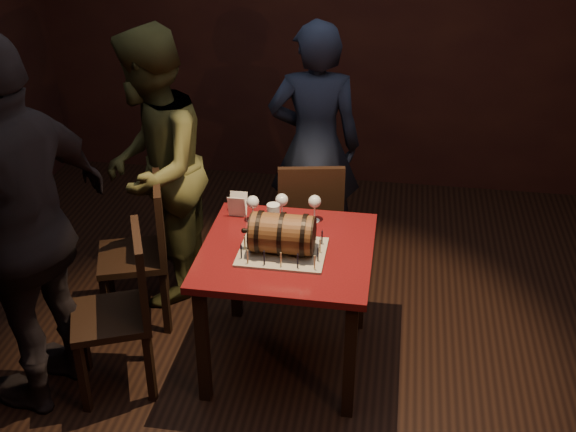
{
  "coord_description": "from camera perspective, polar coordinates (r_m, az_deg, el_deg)",
  "views": [
    {
      "loc": [
        0.45,
        -3.15,
        2.72
      ],
      "look_at": [
        -0.07,
        0.05,
        0.95
      ],
      "focal_mm": 45.0,
      "sensor_mm": 36.0,
      "label": 1
    }
  ],
  "objects": [
    {
      "name": "wine_glass_right",
      "position": [
        4.01,
        2.12,
        1.07
      ],
      "size": [
        0.07,
        0.07,
        0.16
      ],
      "color": "silver",
      "rests_on": "pub_table"
    },
    {
      "name": "room_shell",
      "position": [
        3.44,
        1.03,
        6.09
      ],
      "size": [
        5.04,
        5.04,
        2.8
      ],
      "color": "black",
      "rests_on": "ground"
    },
    {
      "name": "chair_left_rear",
      "position": [
        4.35,
        -11.21,
        -2.29
      ],
      "size": [
        0.51,
        0.51,
        0.93
      ],
      "color": "black",
      "rests_on": "ground"
    },
    {
      "name": "pub_table",
      "position": [
        3.86,
        -0.07,
        -3.93
      ],
      "size": [
        0.9,
        0.9,
        0.75
      ],
      "color": "#4A0C0F",
      "rests_on": "ground"
    },
    {
      "name": "person_left_front",
      "position": [
        3.72,
        -20.1,
        -1.08
      ],
      "size": [
        0.76,
        1.24,
        1.97
      ],
      "primitive_type": "imported",
      "rotation": [
        0.0,
        0.0,
        -1.83
      ],
      "color": "black",
      "rests_on": "ground"
    },
    {
      "name": "wine_glass_left",
      "position": [
        4.0,
        -2.8,
        1.02
      ],
      "size": [
        0.07,
        0.07,
        0.16
      ],
      "color": "silver",
      "rests_on": "pub_table"
    },
    {
      "name": "person_back",
      "position": [
        4.79,
        2.12,
        5.51
      ],
      "size": [
        0.65,
        0.47,
        1.68
      ],
      "primitive_type": "imported",
      "rotation": [
        0.0,
        0.0,
        3.25
      ],
      "color": "#181E30",
      "rests_on": "ground"
    },
    {
      "name": "pint_of_ale",
      "position": [
        3.95,
        -1.16,
        -0.09
      ],
      "size": [
        0.07,
        0.07,
        0.15
      ],
      "color": "silver",
      "rests_on": "pub_table"
    },
    {
      "name": "menu_card",
      "position": [
        4.1,
        -4.0,
        0.84
      ],
      "size": [
        0.1,
        0.05,
        0.13
      ],
      "primitive_type": null,
      "color": "white",
      "rests_on": "pub_table"
    },
    {
      "name": "chair_back",
      "position": [
        4.54,
        1.72,
        -0.31
      ],
      "size": [
        0.47,
        0.47,
        0.93
      ],
      "color": "black",
      "rests_on": "ground"
    },
    {
      "name": "birthday_candles",
      "position": [
        3.74,
        -0.46,
        -2.25
      ],
      "size": [
        0.4,
        0.3,
        0.09
      ],
      "color": "#E4C988",
      "rests_on": "cake_board"
    },
    {
      "name": "chair_left_front",
      "position": [
        3.87,
        -12.78,
        -6.78
      ],
      "size": [
        0.52,
        0.52,
        0.93
      ],
      "color": "black",
      "rests_on": "ground"
    },
    {
      "name": "barrel_cake",
      "position": [
        3.7,
        -0.47,
        -1.41
      ],
      "size": [
        0.38,
        0.22,
        0.22
      ],
      "color": "brown",
      "rests_on": "cake_board"
    },
    {
      "name": "person_left_rear",
      "position": [
        4.47,
        -10.61,
        3.65
      ],
      "size": [
        0.75,
        0.92,
        1.74
      ],
      "primitive_type": "imported",
      "rotation": [
        0.0,
        0.0,
        -1.45
      ],
      "color": "#424221",
      "rests_on": "ground"
    },
    {
      "name": "cake_board",
      "position": [
        3.76,
        -0.45,
        -2.86
      ],
      "size": [
        0.45,
        0.35,
        0.01
      ],
      "primitive_type": "cube",
      "color": "gray",
      "rests_on": "pub_table"
    },
    {
      "name": "wine_glass_mid",
      "position": [
        4.02,
        -0.49,
        1.18
      ],
      "size": [
        0.07,
        0.07,
        0.16
      ],
      "color": "silver",
      "rests_on": "pub_table"
    }
  ]
}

